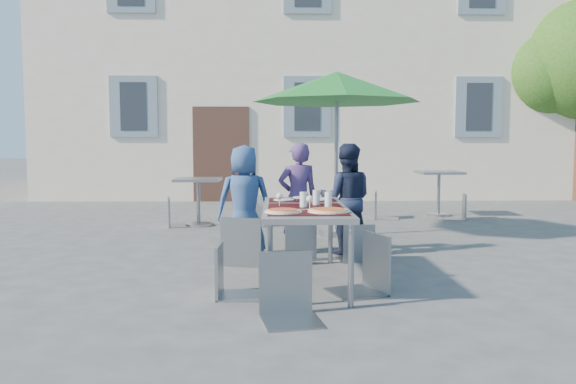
{
  "coord_description": "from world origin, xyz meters",
  "views": [
    {
      "loc": [
        -0.73,
        -5.61,
        1.36
      ],
      "look_at": [
        -0.59,
        0.7,
        0.81
      ],
      "focal_mm": 35.0,
      "sensor_mm": 36.0,
      "label": 1
    }
  ],
  "objects_px": {
    "child_1": "(298,198)",
    "chair_2": "(357,220)",
    "pizza_near_left": "(283,211)",
    "chair_3": "(230,239)",
    "chair_5": "(288,246)",
    "bg_chair_l_0": "(175,194)",
    "child_0": "(244,201)",
    "bg_chair_l_1": "(382,188)",
    "chair_0": "(244,211)",
    "bg_chair_r_0": "(255,192)",
    "pizza_near_right": "(328,210)",
    "cafe_table_0": "(198,192)",
    "chair_1": "(299,217)",
    "child_2": "(346,199)",
    "dining_table": "(305,212)",
    "cafe_table_1": "(439,184)",
    "bg_chair_r_1": "(459,191)",
    "patio_umbrella": "(337,88)",
    "chair_4": "(367,227)"
  },
  "relations": [
    {
      "from": "child_0",
      "to": "chair_1",
      "type": "relative_size",
      "value": 1.57
    },
    {
      "from": "cafe_table_0",
      "to": "cafe_table_1",
      "type": "xyz_separation_m",
      "value": [
        4.33,
        1.2,
        0.05
      ]
    },
    {
      "from": "pizza_near_left",
      "to": "chair_5",
      "type": "height_order",
      "value": "chair_5"
    },
    {
      "from": "child_1",
      "to": "chair_0",
      "type": "height_order",
      "value": "child_1"
    },
    {
      "from": "pizza_near_right",
      "to": "bg_chair_r_0",
      "type": "distance_m",
      "value": 4.37
    },
    {
      "from": "pizza_near_right",
      "to": "cafe_table_0",
      "type": "xyz_separation_m",
      "value": [
        -1.74,
        4.3,
        -0.22
      ]
    },
    {
      "from": "chair_1",
      "to": "patio_umbrella",
      "type": "relative_size",
      "value": 0.35
    },
    {
      "from": "chair_1",
      "to": "bg_chair_r_1",
      "type": "xyz_separation_m",
      "value": [
        3.0,
        3.35,
        0.01
      ]
    },
    {
      "from": "pizza_near_left",
      "to": "chair_3",
      "type": "relative_size",
      "value": 0.37
    },
    {
      "from": "pizza_near_right",
      "to": "child_1",
      "type": "xyz_separation_m",
      "value": [
        -0.19,
        1.97,
        -0.09
      ]
    },
    {
      "from": "pizza_near_left",
      "to": "pizza_near_right",
      "type": "xyz_separation_m",
      "value": [
        0.4,
        0.03,
        0.0
      ]
    },
    {
      "from": "chair_0",
      "to": "chair_1",
      "type": "height_order",
      "value": "chair_0"
    },
    {
      "from": "patio_umbrella",
      "to": "chair_4",
      "type": "bearing_deg",
      "value": -91.07
    },
    {
      "from": "pizza_near_right",
      "to": "chair_0",
      "type": "xyz_separation_m",
      "value": [
        -0.82,
        1.28,
        -0.16
      ]
    },
    {
      "from": "bg_chair_l_1",
      "to": "pizza_near_right",
      "type": "bearing_deg",
      "value": -105.79
    },
    {
      "from": "child_0",
      "to": "bg_chair_l_0",
      "type": "bearing_deg",
      "value": -71.44
    },
    {
      "from": "dining_table",
      "to": "bg_chair_l_1",
      "type": "xyz_separation_m",
      "value": [
        1.62,
        4.58,
        -0.15
      ]
    },
    {
      "from": "bg_chair_r_0",
      "to": "cafe_table_0",
      "type": "bearing_deg",
      "value": 179.79
    },
    {
      "from": "pizza_near_right",
      "to": "chair_3",
      "type": "xyz_separation_m",
      "value": [
        -0.87,
        -0.01,
        -0.25
      ]
    },
    {
      "from": "chair_0",
      "to": "bg_chair_l_0",
      "type": "distance_m",
      "value": 3.22
    },
    {
      "from": "bg_chair_l_0",
      "to": "bg_chair_r_1",
      "type": "distance_m",
      "value": 4.98
    },
    {
      "from": "bg_chair_l_1",
      "to": "bg_chair_r_1",
      "type": "height_order",
      "value": "bg_chair_l_1"
    },
    {
      "from": "chair_3",
      "to": "cafe_table_1",
      "type": "xyz_separation_m",
      "value": [
        3.46,
        5.51,
        0.09
      ]
    },
    {
      "from": "pizza_near_left",
      "to": "chair_0",
      "type": "height_order",
      "value": "chair_0"
    },
    {
      "from": "child_1",
      "to": "chair_4",
      "type": "relative_size",
      "value": 1.34
    },
    {
      "from": "cafe_table_1",
      "to": "bg_chair_r_1",
      "type": "distance_m",
      "value": 0.58
    },
    {
      "from": "pizza_near_left",
      "to": "child_2",
      "type": "relative_size",
      "value": 0.24
    },
    {
      "from": "chair_5",
      "to": "bg_chair_l_0",
      "type": "bearing_deg",
      "value": 109.74
    },
    {
      "from": "cafe_table_1",
      "to": "bg_chair_l_1",
      "type": "xyz_separation_m",
      "value": [
        -1.15,
        -0.42,
        -0.05
      ]
    },
    {
      "from": "dining_table",
      "to": "bg_chair_l_1",
      "type": "height_order",
      "value": "bg_chair_l_1"
    },
    {
      "from": "chair_2",
      "to": "bg_chair_l_0",
      "type": "relative_size",
      "value": 0.91
    },
    {
      "from": "chair_1",
      "to": "chair_3",
      "type": "bearing_deg",
      "value": -112.52
    },
    {
      "from": "child_0",
      "to": "chair_2",
      "type": "xyz_separation_m",
      "value": [
        1.31,
        -0.37,
        -0.19
      ]
    },
    {
      "from": "child_0",
      "to": "bg_chair_r_1",
      "type": "relative_size",
      "value": 1.53
    },
    {
      "from": "child_1",
      "to": "chair_2",
      "type": "xyz_separation_m",
      "value": [
        0.66,
        -0.52,
        -0.2
      ]
    },
    {
      "from": "child_2",
      "to": "cafe_table_0",
      "type": "distance_m",
      "value": 3.2
    },
    {
      "from": "chair_0",
      "to": "bg_chair_r_0",
      "type": "xyz_separation_m",
      "value": [
        0.01,
        3.01,
        -0.05
      ]
    },
    {
      "from": "chair_3",
      "to": "child_2",
      "type": "bearing_deg",
      "value": 56.57
    },
    {
      "from": "child_2",
      "to": "patio_umbrella",
      "type": "distance_m",
      "value": 1.98
    },
    {
      "from": "child_2",
      "to": "bg_chair_l_0",
      "type": "bearing_deg",
      "value": -35.09
    },
    {
      "from": "pizza_near_right",
      "to": "bg_chair_l_0",
      "type": "distance_m",
      "value": 4.73
    },
    {
      "from": "chair_0",
      "to": "chair_2",
      "type": "bearing_deg",
      "value": 7.14
    },
    {
      "from": "chair_1",
      "to": "chair_4",
      "type": "distance_m",
      "value": 1.62
    },
    {
      "from": "chair_1",
      "to": "chair_3",
      "type": "relative_size",
      "value": 0.96
    },
    {
      "from": "chair_3",
      "to": "cafe_table_1",
      "type": "distance_m",
      "value": 6.51
    },
    {
      "from": "child_0",
      "to": "chair_1",
      "type": "xyz_separation_m",
      "value": [
        0.65,
        -0.19,
        -0.18
      ]
    },
    {
      "from": "cafe_table_1",
      "to": "chair_4",
      "type": "bearing_deg",
      "value": -112.5
    },
    {
      "from": "child_0",
      "to": "chair_5",
      "type": "xyz_separation_m",
      "value": [
        0.47,
        -2.45,
        -0.1
      ]
    },
    {
      "from": "pizza_near_right",
      "to": "chair_3",
      "type": "relative_size",
      "value": 0.41
    },
    {
      "from": "chair_3",
      "to": "bg_chair_l_1",
      "type": "bearing_deg",
      "value": 65.58
    }
  ]
}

